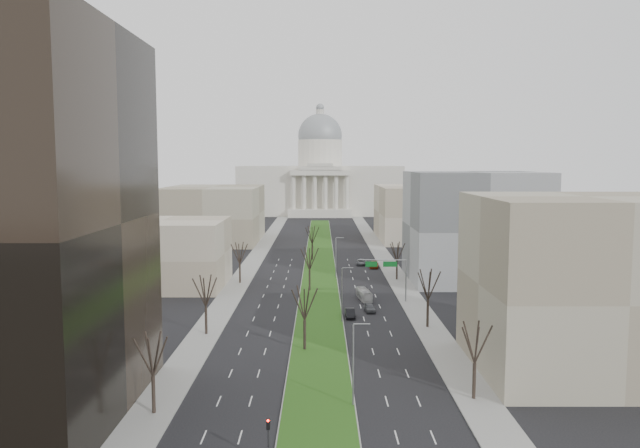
{
  "coord_description": "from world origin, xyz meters",
  "views": [
    {
      "loc": [
        0.2,
        -44.75,
        26.3
      ],
      "look_at": [
        0.1,
        107.31,
        10.98
      ],
      "focal_mm": 35.0,
      "sensor_mm": 36.0,
      "label": 1
    }
  ],
  "objects_px": {
    "car_grey_near": "(370,308)",
    "box_van": "(364,295)",
    "car_black": "(350,313)",
    "car_red": "(374,265)",
    "car_grey_far": "(361,262)"
  },
  "relations": [
    {
      "from": "car_grey_near",
      "to": "car_grey_far",
      "type": "bearing_deg",
      "value": 82.58
    },
    {
      "from": "car_black",
      "to": "car_red",
      "type": "height_order",
      "value": "car_red"
    },
    {
      "from": "car_grey_near",
      "to": "car_grey_far",
      "type": "distance_m",
      "value": 49.69
    },
    {
      "from": "car_black",
      "to": "car_grey_far",
      "type": "bearing_deg",
      "value": 82.85
    },
    {
      "from": "car_black",
      "to": "box_van",
      "type": "distance_m",
      "value": 13.73
    },
    {
      "from": "car_black",
      "to": "car_red",
      "type": "bearing_deg",
      "value": 79.11
    },
    {
      "from": "car_black",
      "to": "car_red",
      "type": "distance_m",
      "value": 50.05
    },
    {
      "from": "car_black",
      "to": "box_van",
      "type": "bearing_deg",
      "value": 74.63
    },
    {
      "from": "car_red",
      "to": "car_grey_far",
      "type": "bearing_deg",
      "value": 128.9
    },
    {
      "from": "car_grey_near",
      "to": "box_van",
      "type": "bearing_deg",
      "value": 86.64
    },
    {
      "from": "car_grey_far",
      "to": "box_van",
      "type": "relative_size",
      "value": 0.69
    },
    {
      "from": "car_grey_far",
      "to": "box_van",
      "type": "xyz_separation_m",
      "value": [
        -2.14,
        -40.41,
        0.33
      ]
    },
    {
      "from": "box_van",
      "to": "car_black",
      "type": "bearing_deg",
      "value": -111.29
    },
    {
      "from": "car_black",
      "to": "car_grey_far",
      "type": "xyz_separation_m",
      "value": [
        5.46,
        53.73,
        -0.02
      ]
    },
    {
      "from": "car_red",
      "to": "box_van",
      "type": "xyz_separation_m",
      "value": [
        -4.97,
        -36.04,
        0.27
      ]
    }
  ]
}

